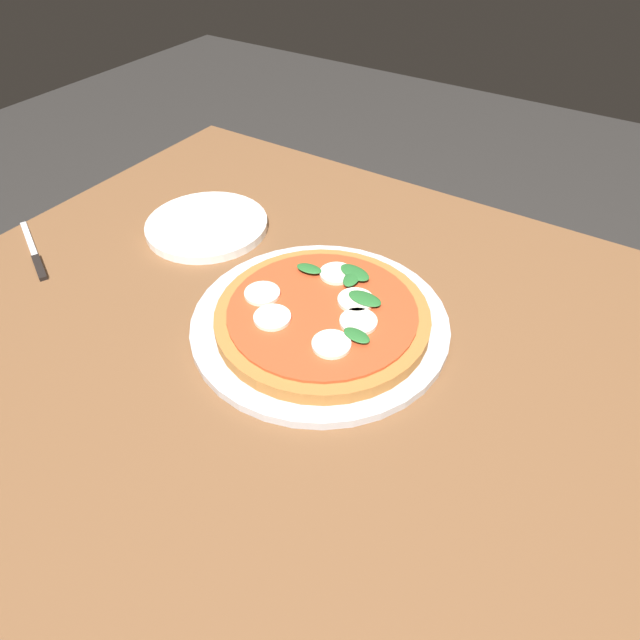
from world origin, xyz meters
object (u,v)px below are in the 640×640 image
dining_table (340,414)px  serving_tray (320,322)px  pizza (323,315)px  plate_white (207,226)px  knife (35,256)px

dining_table → serving_tray: size_ratio=3.60×
serving_tray → pizza: 0.02m
serving_tray → plate_white: (-0.28, 0.09, 0.00)m
dining_table → knife: size_ratio=7.38×
knife → plate_white: bearing=50.3°
dining_table → serving_tray: serving_tray is taller
pizza → knife: bearing=-167.2°
dining_table → pizza: bearing=145.7°
plate_white → knife: bearing=-129.7°
plate_white → knife: plate_white is taller
plate_white → knife: (-0.17, -0.20, -0.00)m
dining_table → pizza: size_ratio=4.39×
pizza → plate_white: pizza is taller
dining_table → pizza: 0.14m
serving_tray → pizza: bearing=-29.0°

